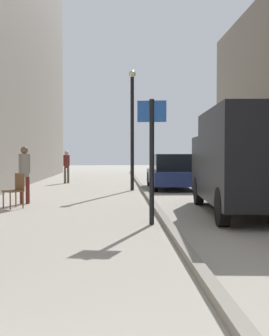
% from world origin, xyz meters
% --- Properties ---
extents(ground_plane, '(80.00, 80.00, 0.00)m').
position_xyz_m(ground_plane, '(0.00, 12.00, 0.00)').
color(ground_plane, '#A8A093').
extents(kerb_strip, '(0.16, 40.00, 0.12)m').
position_xyz_m(kerb_strip, '(1.58, 12.00, 0.06)').
color(kerb_strip, gray).
rests_on(kerb_strip, ground_plane).
extents(pedestrian_mid_block, '(0.30, 0.24, 1.60)m').
position_xyz_m(pedestrian_mid_block, '(-1.96, 20.26, 0.93)').
color(pedestrian_mid_block, brown).
rests_on(pedestrian_mid_block, ground_plane).
extents(pedestrian_far_crossing, '(0.32, 0.25, 1.69)m').
position_xyz_m(pedestrian_far_crossing, '(-2.15, 11.56, 0.97)').
color(pedestrian_far_crossing, maroon).
rests_on(pedestrian_far_crossing, ground_plane).
extents(delivery_van, '(2.28, 5.42, 2.49)m').
position_xyz_m(delivery_van, '(3.69, 9.21, 1.33)').
color(delivery_van, black).
rests_on(delivery_van, ground_plane).
extents(parked_car, '(1.85, 4.21, 1.45)m').
position_xyz_m(parked_car, '(2.83, 16.81, 0.71)').
color(parked_car, navy).
rests_on(parked_car, ground_plane).
extents(street_sign_post, '(0.60, 0.12, 2.60)m').
position_xyz_m(street_sign_post, '(1.28, 7.74, 1.55)').
color(street_sign_post, black).
rests_on(street_sign_post, ground_plane).
extents(lamp_post, '(0.28, 0.28, 4.76)m').
position_xyz_m(lamp_post, '(1.15, 16.01, 2.72)').
color(lamp_post, black).
rests_on(lamp_post, ground_plane).
extents(cafe_chair_near_window, '(0.62, 0.62, 0.94)m').
position_xyz_m(cafe_chair_near_window, '(-2.17, 10.57, 0.55)').
color(cafe_chair_near_window, brown).
rests_on(cafe_chair_near_window, ground_plane).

